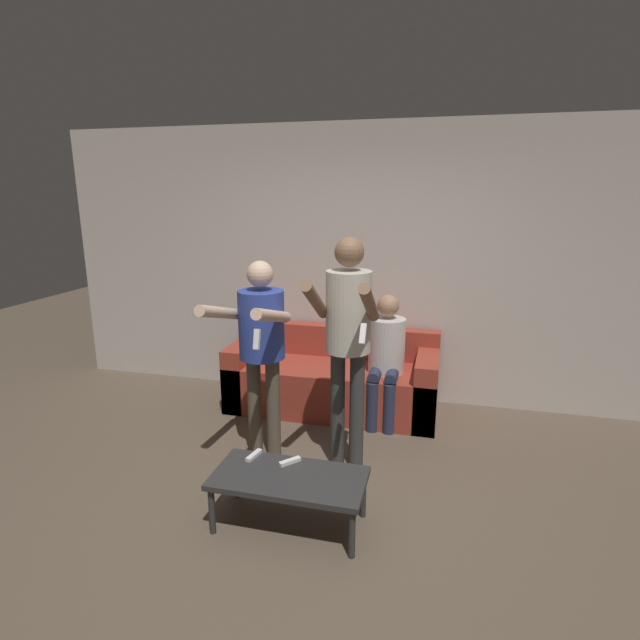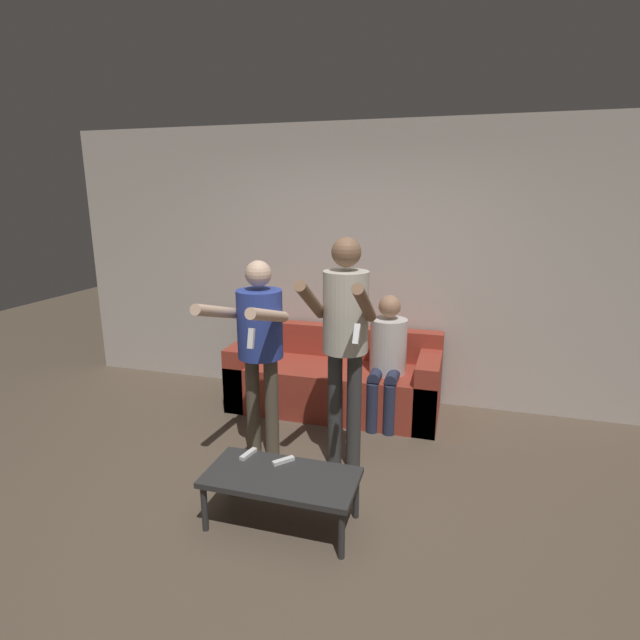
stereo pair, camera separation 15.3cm
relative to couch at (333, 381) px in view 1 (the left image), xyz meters
The scene contains 9 objects.
ground_plane 1.80m from the couch, 83.15° to the right, with size 14.00×14.00×0.00m, color brown.
wall_back 1.17m from the couch, 63.51° to the left, with size 6.40×0.06×2.70m.
couch is the anchor object (origin of this frame).
person_standing_left 1.29m from the couch, 107.98° to the right, with size 0.47×0.80×1.56m.
person_standing_right 1.35m from the couch, 71.88° to the right, with size 0.45×0.69×1.75m.
person_seated 0.65m from the couch, 14.66° to the right, with size 0.33×0.54×1.17m.
coffee_table 1.81m from the couch, 85.98° to the right, with size 0.95×0.47×0.35m.
remote_near 1.67m from the couch, 86.96° to the right, with size 0.13×0.14×0.02m.
remote_far 1.66m from the couch, 95.78° to the right, with size 0.07×0.15×0.02m.
Camera 1 is at (0.78, -2.67, 2.05)m, focal length 28.00 mm.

